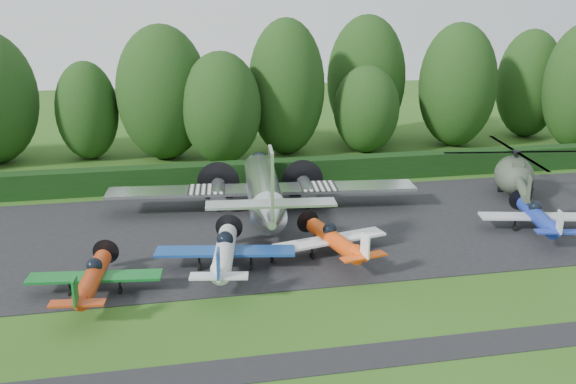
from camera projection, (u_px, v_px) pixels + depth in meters
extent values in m
plane|color=#294D15|center=(358.00, 294.00, 34.20)|extent=(160.00, 160.00, 0.00)
cube|color=black|center=(314.00, 229.00, 43.56)|extent=(70.00, 18.00, 0.01)
cube|color=black|center=(398.00, 353.00, 28.59)|extent=(70.00, 2.00, 0.00)
cube|color=black|center=(284.00, 183.00, 53.85)|extent=(90.00, 1.60, 2.00)
cylinder|color=silver|center=(263.00, 189.00, 45.68)|extent=(2.34, 12.21, 2.34)
cone|color=silver|center=(250.00, 165.00, 52.07)|extent=(2.34, 1.53, 2.34)
cone|color=silver|center=(283.00, 216.00, 38.67)|extent=(2.34, 3.05, 2.34)
sphere|color=black|center=(252.00, 162.00, 51.01)|extent=(1.53, 1.53, 1.53)
cube|color=silver|center=(261.00, 189.00, 46.72)|extent=(22.39, 2.44, 0.22)
cube|color=white|center=(205.00, 191.00, 45.93)|extent=(2.65, 2.54, 0.05)
cube|color=white|center=(316.00, 184.00, 47.44)|extent=(2.65, 2.54, 0.05)
cylinder|color=silver|center=(216.00, 193.00, 46.76)|extent=(1.12, 3.26, 1.12)
cylinder|color=silver|center=(303.00, 188.00, 47.98)|extent=(1.12, 3.26, 1.12)
cylinder|color=black|center=(213.00, 184.00, 48.90)|extent=(3.26, 0.03, 3.26)
cylinder|color=black|center=(297.00, 179.00, 50.12)|extent=(3.26, 0.03, 3.26)
cube|color=silver|center=(285.00, 203.00, 37.57)|extent=(7.63, 1.42, 0.14)
cube|color=silver|center=(286.00, 181.00, 36.86)|extent=(0.18, 2.24, 3.87)
cylinder|color=black|center=(217.00, 209.00, 46.72)|extent=(0.25, 0.92, 0.92)
cylinder|color=black|center=(304.00, 203.00, 47.93)|extent=(0.25, 0.92, 0.92)
cylinder|color=black|center=(287.00, 259.00, 38.21)|extent=(0.18, 0.45, 0.45)
cylinder|color=#A8320F|center=(93.00, 278.00, 33.51)|extent=(0.96, 5.52, 0.96)
sphere|color=black|center=(93.00, 266.00, 33.93)|extent=(0.84, 0.84, 0.84)
cube|color=#0E6121|center=(94.00, 277.00, 34.02)|extent=(7.02, 1.30, 0.14)
cube|color=#A8320F|center=(86.00, 303.00, 30.33)|extent=(2.61, 0.70, 0.10)
cube|color=#0E6121|center=(84.00, 291.00, 30.05)|extent=(0.10, 0.80, 1.30)
cylinder|color=black|center=(98.00, 252.00, 36.84)|extent=(1.50, 0.02, 1.50)
cylinder|color=black|center=(69.00, 294.00, 33.82)|extent=(0.14, 0.44, 0.44)
cylinder|color=black|center=(120.00, 289.00, 34.31)|extent=(0.14, 0.44, 0.44)
cylinder|color=black|center=(98.00, 274.00, 36.23)|extent=(0.12, 0.40, 0.40)
cylinder|color=silver|center=(224.00, 252.00, 36.40)|extent=(1.10, 6.31, 1.10)
sphere|color=black|center=(223.00, 239.00, 36.89)|extent=(0.96, 0.96, 0.96)
cube|color=navy|center=(223.00, 251.00, 36.99)|extent=(8.03, 1.49, 0.16)
cube|color=silver|center=(232.00, 275.00, 32.78)|extent=(2.98, 0.80, 0.11)
cube|color=navy|center=(232.00, 263.00, 32.44)|extent=(0.11, 0.92, 1.49)
cylinder|color=black|center=(218.00, 228.00, 40.21)|extent=(1.72, 0.02, 1.72)
cylinder|color=black|center=(198.00, 269.00, 36.76)|extent=(0.16, 0.50, 0.50)
cylinder|color=black|center=(250.00, 265.00, 37.32)|extent=(0.16, 0.50, 0.50)
cylinder|color=black|center=(220.00, 250.00, 39.51)|extent=(0.14, 0.46, 0.46)
cylinder|color=#EE4A0E|center=(334.00, 240.00, 38.54)|extent=(0.98, 5.64, 0.98)
sphere|color=black|center=(332.00, 229.00, 38.97)|extent=(0.86, 0.86, 0.86)
cube|color=white|center=(332.00, 239.00, 39.06)|extent=(7.18, 1.33, 0.14)
cube|color=#EE4A0E|center=(351.00, 258.00, 35.29)|extent=(2.67, 0.72, 0.10)
cube|color=white|center=(352.00, 248.00, 35.00)|extent=(0.10, 0.82, 1.33)
cylinder|color=black|center=(320.00, 220.00, 41.94)|extent=(1.54, 0.02, 1.54)
cylinder|color=black|center=(312.00, 254.00, 38.86)|extent=(0.14, 0.45, 0.45)
cylinder|color=black|center=(354.00, 251.00, 39.36)|extent=(0.14, 0.45, 0.45)
cylinder|color=black|center=(323.00, 239.00, 41.32)|extent=(0.12, 0.41, 0.41)
cylinder|color=#192F99|center=(538.00, 217.00, 42.46)|extent=(1.00, 5.70, 1.00)
sphere|color=black|center=(533.00, 207.00, 42.90)|extent=(0.87, 0.87, 0.87)
cube|color=#B7BABD|center=(533.00, 216.00, 42.99)|extent=(7.26, 1.35, 0.15)
cube|color=#192F99|center=(570.00, 231.00, 39.18)|extent=(2.70, 0.73, 0.10)
cube|color=#B7BABD|center=(572.00, 222.00, 38.89)|extent=(0.10, 0.83, 1.35)
cylinder|color=black|center=(509.00, 200.00, 45.91)|extent=(1.56, 0.02, 1.56)
cylinder|color=black|center=(515.00, 230.00, 42.79)|extent=(0.15, 0.46, 0.46)
cylinder|color=black|center=(552.00, 227.00, 43.29)|extent=(0.15, 0.46, 0.46)
cylinder|color=black|center=(515.00, 217.00, 45.28)|extent=(0.12, 0.41, 0.41)
ellipsoid|color=#354031|center=(514.00, 175.00, 50.05)|extent=(2.95, 5.41, 2.83)
cylinder|color=#354031|center=(546.00, 187.00, 45.99)|extent=(0.66, 5.67, 0.66)
cube|color=#354031|center=(572.00, 188.00, 42.99)|extent=(0.11, 0.85, 1.51)
cylinder|color=black|center=(516.00, 157.00, 49.62)|extent=(0.28, 0.28, 0.76)
cylinder|color=black|center=(517.00, 152.00, 49.50)|extent=(0.66, 0.66, 0.24)
cylinder|color=black|center=(517.00, 152.00, 49.50)|extent=(11.35, 11.35, 0.06)
cube|color=#354031|center=(521.00, 164.00, 49.02)|extent=(0.85, 1.89, 0.66)
ellipsoid|color=black|center=(504.00, 169.00, 51.44)|extent=(1.80, 1.80, 1.62)
cylinder|color=black|center=(496.00, 190.00, 51.01)|extent=(0.17, 0.53, 0.53)
cylinder|color=black|center=(518.00, 189.00, 51.36)|extent=(0.17, 0.53, 0.53)
cylinder|color=black|center=(533.00, 205.00, 47.66)|extent=(0.15, 0.45, 0.45)
cylinder|color=black|center=(454.00, 126.00, 66.44)|extent=(0.70, 0.70, 4.10)
ellipsoid|color=#193511|center=(457.00, 85.00, 65.17)|extent=(7.86, 7.86, 12.53)
cylinder|color=black|center=(165.00, 137.00, 61.31)|extent=(0.70, 0.70, 4.13)
ellipsoid|color=#193511|center=(163.00, 93.00, 60.03)|extent=(8.59, 8.59, 12.63)
cylinder|color=black|center=(574.00, 128.00, 65.42)|extent=(0.70, 0.70, 4.10)
cylinder|color=black|center=(223.00, 145.00, 59.74)|extent=(0.70, 0.70, 3.39)
ellipsoid|color=#193511|center=(221.00, 108.00, 58.69)|extent=(7.36, 7.36, 10.36)
cylinder|color=black|center=(365.00, 138.00, 63.98)|extent=(0.70, 0.70, 2.81)
ellipsoid|color=#193511|center=(366.00, 109.00, 63.12)|extent=(6.48, 6.48, 8.59)
cylinder|color=black|center=(90.00, 143.00, 61.27)|extent=(0.70, 0.70, 3.05)
ellipsoid|color=#193511|center=(87.00, 111.00, 60.33)|extent=(5.80, 5.80, 9.31)
cylinder|color=black|center=(286.00, 132.00, 63.00)|extent=(0.70, 0.70, 4.29)
ellipsoid|color=#193511|center=(286.00, 87.00, 61.67)|extent=(7.40, 7.40, 13.12)
cylinder|color=black|center=(525.00, 119.00, 70.62)|extent=(0.70, 0.70, 3.81)
ellipsoid|color=#193511|center=(529.00, 84.00, 69.44)|extent=(6.96, 6.96, 11.64)
cylinder|color=black|center=(365.00, 121.00, 68.60)|extent=(0.70, 0.70, 4.32)
ellipsoid|color=#193511|center=(366.00, 79.00, 67.27)|extent=(8.21, 8.21, 13.20)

